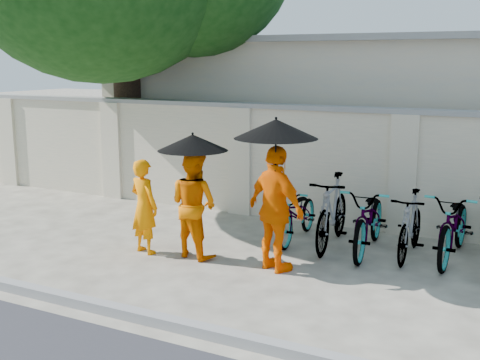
% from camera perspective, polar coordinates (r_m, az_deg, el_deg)
% --- Properties ---
extents(ground, '(80.00, 80.00, 0.00)m').
position_cam_1_polar(ground, '(8.37, -3.46, -8.66)').
color(ground, '#B5AE98').
extents(kerb, '(40.00, 0.16, 0.12)m').
position_cam_1_polar(kerb, '(7.05, -10.67, -12.28)').
color(kerb, gray).
rests_on(kerb, ground).
extents(compound_wall, '(20.00, 0.30, 2.00)m').
position_cam_1_polar(compound_wall, '(10.58, 10.08, 1.03)').
color(compound_wall, beige).
rests_on(compound_wall, ground).
extents(building_behind, '(14.00, 6.00, 3.20)m').
position_cam_1_polar(building_behind, '(13.97, 18.77, 5.56)').
color(building_behind, beige).
rests_on(building_behind, ground).
extents(monk_left, '(0.59, 0.46, 1.43)m').
position_cam_1_polar(monk_left, '(9.08, -9.09, -2.49)').
color(monk_left, '#FF8200').
rests_on(monk_left, ground).
extents(monk_center, '(0.87, 0.74, 1.58)m').
position_cam_1_polar(monk_center, '(8.81, -4.42, -2.30)').
color(monk_center, '#EC6A00').
rests_on(monk_center, ground).
extents(parasol_center, '(1.01, 1.01, 0.93)m').
position_cam_1_polar(parasol_center, '(8.55, -4.51, 3.56)').
color(parasol_center, black).
rests_on(parasol_center, ground).
extents(monk_right, '(1.10, 0.81, 1.74)m').
position_cam_1_polar(monk_right, '(8.17, 3.43, -2.78)').
color(monk_right, '#FF6800').
rests_on(monk_right, ground).
extents(parasol_right, '(1.11, 1.11, 1.11)m').
position_cam_1_polar(parasol_right, '(7.90, 3.43, 4.86)').
color(parasol_right, black).
rests_on(parasol_right, ground).
extents(bike_0, '(0.68, 1.71, 0.88)m').
position_cam_1_polar(bike_0, '(9.68, 5.52, -3.20)').
color(bike_0, slate).
rests_on(bike_0, ground).
extents(bike_1, '(0.69, 1.91, 1.13)m').
position_cam_1_polar(bike_1, '(9.38, 8.73, -2.97)').
color(bike_1, slate).
rests_on(bike_1, ground).
extents(bike_2, '(0.84, 2.02, 1.03)m').
position_cam_1_polar(bike_2, '(9.23, 12.21, -3.64)').
color(bike_2, slate).
rests_on(bike_2, ground).
extents(bike_3, '(0.49, 1.63, 0.98)m').
position_cam_1_polar(bike_3, '(9.14, 15.85, -4.14)').
color(bike_3, slate).
rests_on(bike_3, ground).
extents(bike_4, '(0.75, 1.99, 1.04)m').
position_cam_1_polar(bike_4, '(9.23, 19.70, -4.05)').
color(bike_4, slate).
rests_on(bike_4, ground).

